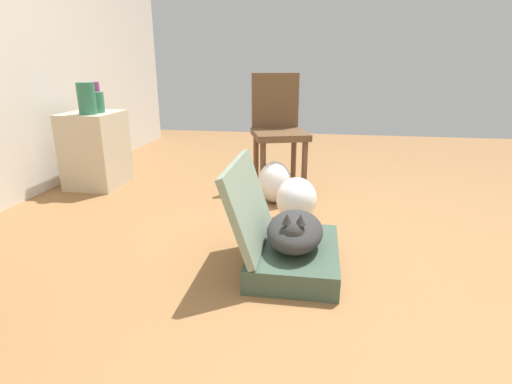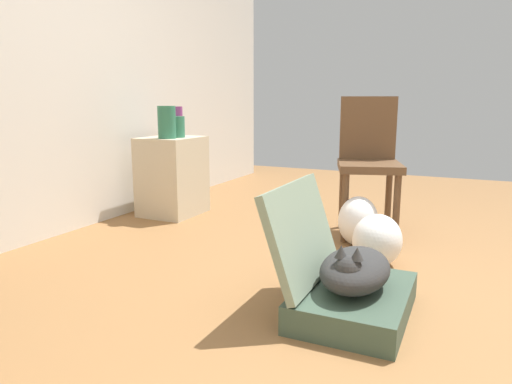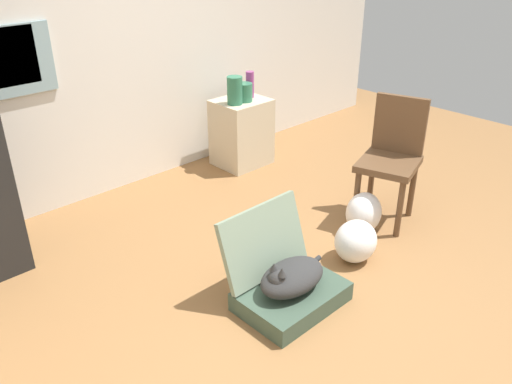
% 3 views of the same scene
% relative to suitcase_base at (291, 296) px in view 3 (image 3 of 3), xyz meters
% --- Properties ---
extents(ground_plane, '(7.68, 7.68, 0.00)m').
position_rel_suitcase_base_xyz_m(ground_plane, '(0.24, -0.10, -0.06)').
color(ground_plane, olive).
rests_on(ground_plane, ground).
extents(wall_back, '(6.40, 0.15, 2.60)m').
position_rel_suitcase_base_xyz_m(wall_back, '(0.24, 2.16, 1.24)').
color(wall_back, silver).
rests_on(wall_back, ground).
extents(suitcase_base, '(0.61, 0.44, 0.12)m').
position_rel_suitcase_base_xyz_m(suitcase_base, '(0.00, 0.00, 0.00)').
color(suitcase_base, '#384C3D').
rests_on(suitcase_base, ground).
extents(suitcase_lid, '(0.61, 0.17, 0.43)m').
position_rel_suitcase_base_xyz_m(suitcase_lid, '(0.00, 0.24, 0.27)').
color(suitcase_lid, gray).
rests_on(suitcase_lid, suitcase_base).
extents(cat, '(0.52, 0.28, 0.22)m').
position_rel_suitcase_base_xyz_m(cat, '(-0.01, 0.00, 0.15)').
color(cat, '#2D2D2D').
rests_on(cat, suitcase_base).
extents(plastic_bag_white, '(0.30, 0.27, 0.29)m').
position_rel_suitcase_base_xyz_m(plastic_bag_white, '(0.66, 0.03, 0.08)').
color(plastic_bag_white, white).
rests_on(plastic_bag_white, ground).
extents(plastic_bag_clear, '(0.28, 0.25, 0.31)m').
position_rel_suitcase_base_xyz_m(plastic_bag_clear, '(0.99, 0.21, 0.10)').
color(plastic_bag_clear, white).
rests_on(plastic_bag_clear, ground).
extents(side_table, '(0.47, 0.41, 0.62)m').
position_rel_suitcase_base_xyz_m(side_table, '(1.19, 1.75, 0.25)').
color(side_table, beige).
rests_on(side_table, ground).
extents(vase_tall, '(0.14, 0.14, 0.24)m').
position_rel_suitcase_base_xyz_m(vase_tall, '(1.07, 1.70, 0.68)').
color(vase_tall, '#2D7051').
rests_on(vase_tall, side_table).
extents(vase_short, '(0.07, 0.07, 0.24)m').
position_rel_suitcase_base_xyz_m(vase_short, '(1.31, 1.76, 0.68)').
color(vase_short, '#8C387A').
rests_on(vase_short, side_table).
extents(vase_round, '(0.14, 0.14, 0.16)m').
position_rel_suitcase_base_xyz_m(vase_round, '(1.19, 1.70, 0.64)').
color(vase_round, '#2D7051').
rests_on(vase_round, side_table).
extents(chair, '(0.54, 0.51, 0.93)m').
position_rel_suitcase_base_xyz_m(chair, '(1.31, 0.23, 0.45)').
color(chair, brown).
rests_on(chair, ground).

